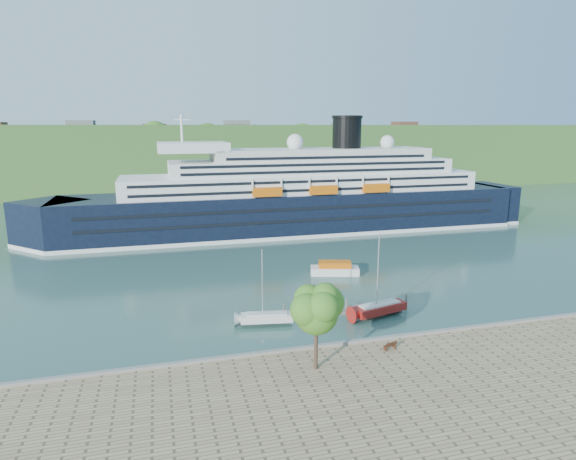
# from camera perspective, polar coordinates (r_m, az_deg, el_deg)

# --- Properties ---
(ground) EXTENTS (400.00, 400.00, 0.00)m
(ground) POSITION_cam_1_polar(r_m,az_deg,el_deg) (54.14, 8.31, -13.90)
(ground) COLOR #2D5148
(ground) RESTS_ON ground
(far_hillside) EXTENTS (400.00, 50.00, 24.00)m
(far_hillside) POSITION_cam_1_polar(r_m,az_deg,el_deg) (190.79, -9.25, 8.59)
(far_hillside) COLOR #345D25
(far_hillside) RESTS_ON ground
(quay_coping) EXTENTS (220.00, 0.50, 0.30)m
(quay_coping) POSITION_cam_1_polar(r_m,az_deg,el_deg) (53.48, 8.44, -12.88)
(quay_coping) COLOR slate
(quay_coping) RESTS_ON promenade
(cruise_ship) EXTENTS (116.13, 17.34, 26.06)m
(cruise_ship) POSITION_cam_1_polar(r_m,az_deg,el_deg) (108.43, 0.83, 6.60)
(cruise_ship) COLOR black
(cruise_ship) RESTS_ON ground
(park_bench) EXTENTS (1.62, 1.03, 0.97)m
(park_bench) POSITION_cam_1_polar(r_m,az_deg,el_deg) (52.41, 11.98, -13.17)
(park_bench) COLOR #4B2715
(park_bench) RESTS_ON promenade
(promenade_tree) EXTENTS (5.57, 5.57, 9.23)m
(promenade_tree) POSITION_cam_1_polar(r_m,az_deg,el_deg) (46.03, 3.36, -10.97)
(promenade_tree) COLOR #33641A
(promenade_tree) RESTS_ON promenade
(floating_pontoon) EXTENTS (18.91, 3.36, 0.42)m
(floating_pontoon) POSITION_cam_1_polar(r_m,az_deg,el_deg) (63.50, 5.14, -9.55)
(floating_pontoon) COLOR slate
(floating_pontoon) RESTS_ON ground
(sailboat_white_near) EXTENTS (7.23, 3.07, 9.05)m
(sailboat_white_near) POSITION_cam_1_polar(r_m,az_deg,el_deg) (58.16, -2.57, -7.05)
(sailboat_white_near) COLOR silver
(sailboat_white_near) RESTS_ON ground
(sailboat_red) EXTENTS (8.34, 4.13, 10.38)m
(sailboat_red) POSITION_cam_1_polar(r_m,az_deg,el_deg) (61.53, 10.97, -5.53)
(sailboat_red) COLOR maroon
(sailboat_red) RESTS_ON ground
(tender_launch) EXTENTS (8.30, 4.74, 2.17)m
(tender_launch) POSITION_cam_1_polar(r_m,az_deg,el_deg) (78.85, 5.56, -4.50)
(tender_launch) COLOR #D45F0C
(tender_launch) RESTS_ON ground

